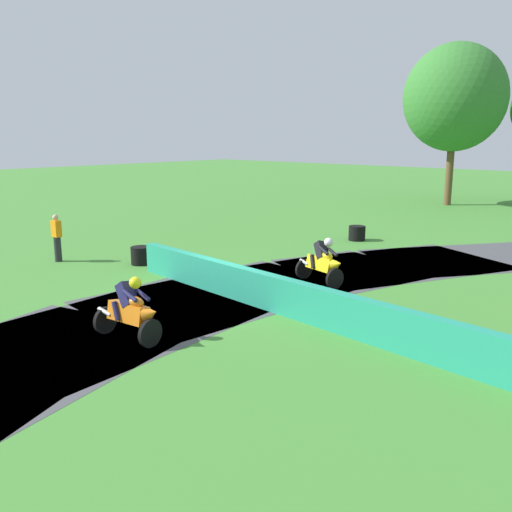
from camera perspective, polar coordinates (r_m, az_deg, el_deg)
ground_plane at (r=15.39m, az=-3.61°, el=-3.84°), size 120.00×120.00×0.00m
track_asphalt at (r=14.51m, az=-0.61°, el=-4.81°), size 9.85×27.32×0.01m
safety_barrier at (r=12.03m, az=11.19°, el=-6.48°), size 16.78×1.96×0.90m
motorcycle_lead_yellow at (r=16.32m, az=6.86°, el=-0.61°), size 1.72×1.07×1.43m
motorcycle_chase_orange at (r=12.08m, az=-12.70°, el=-5.45°), size 1.68×0.85×1.43m
tire_stack_near at (r=23.33m, az=10.30°, el=2.31°), size 0.68×0.68×0.60m
tire_stack_mid_a at (r=19.11m, az=-11.70°, el=0.05°), size 0.67×0.67×0.60m
track_marshal at (r=20.22m, az=-19.71°, el=1.75°), size 0.34×0.24×1.63m
tree_far_left at (r=36.53m, az=19.70°, el=15.01°), size 6.05×6.05×9.62m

